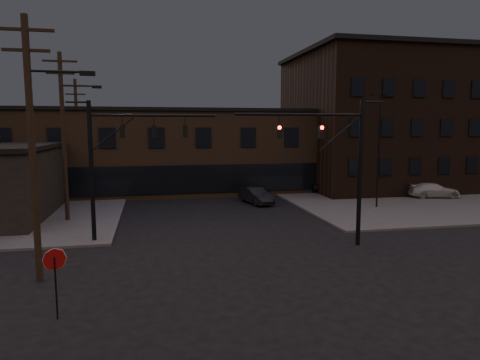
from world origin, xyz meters
The scene contains 15 objects.
ground centered at (0.00, 0.00, 0.00)m, with size 140.00×140.00×0.00m, color black.
sidewalk_ne centered at (22.00, 22.00, 0.07)m, with size 30.00×30.00×0.15m, color #474744.
building_row centered at (0.00, 28.00, 4.00)m, with size 40.00×12.00×8.00m, color #4B3828.
building_right centered at (22.00, 26.00, 7.00)m, with size 22.00×16.00×14.00m, color black.
traffic_signal_near centered at (5.36, 4.50, 4.93)m, with size 7.12×0.24×8.00m.
traffic_signal_far centered at (-6.72, 8.00, 5.01)m, with size 7.12×0.24×8.00m.
stop_sign centered at (-8.00, -1.99, 1.84)m, with size 0.72×0.33×2.48m.
utility_pole_near centered at (-9.43, 2.00, 5.87)m, with size 3.70×0.28×11.00m.
utility_pole_mid centered at (-10.44, 14.00, 6.13)m, with size 3.70×0.28×11.50m.
utility_pole_far centered at (-11.50, 26.00, 5.78)m, with size 2.20×0.28×11.00m.
lot_light_a centered at (13.00, 14.00, 5.51)m, with size 1.50×0.28×9.14m.
lot_light_b centered at (19.00, 19.00, 5.51)m, with size 1.50×0.28×9.14m.
parked_car_lot_a centered at (12.64, 22.04, 0.87)m, with size 1.69×4.20×1.43m, color black.
parked_car_lot_b centered at (20.52, 17.22, 0.81)m, with size 1.84×4.52×1.31m, color #AEAEB0.
car_crossing centered at (4.01, 18.20, 0.70)m, with size 1.48×4.24×1.40m, color black.
Camera 1 is at (-4.71, -16.96, 6.55)m, focal length 32.00 mm.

